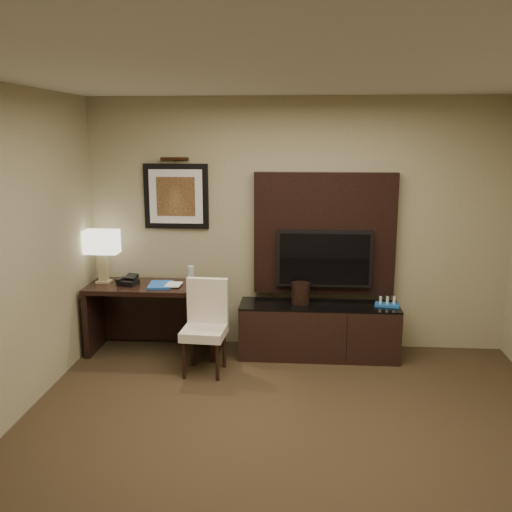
# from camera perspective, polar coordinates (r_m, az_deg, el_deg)

# --- Properties ---
(floor) EXTENTS (4.50, 5.00, 0.01)m
(floor) POSITION_cam_1_polar(r_m,az_deg,el_deg) (4.27, 3.42, -20.74)
(floor) COLOR #312416
(floor) RESTS_ON ground
(ceiling) EXTENTS (4.50, 5.00, 0.01)m
(ceiling) POSITION_cam_1_polar(r_m,az_deg,el_deg) (3.61, 3.99, 18.33)
(ceiling) COLOR silver
(ceiling) RESTS_ON wall_back
(wall_back) EXTENTS (4.50, 0.01, 2.70)m
(wall_back) POSITION_cam_1_polar(r_m,az_deg,el_deg) (6.16, 4.06, 3.12)
(wall_back) COLOR #999068
(wall_back) RESTS_ON floor
(desk) EXTENTS (1.39, 0.60, 0.74)m
(desk) POSITION_cam_1_polar(r_m,az_deg,el_deg) (6.25, -10.08, -6.15)
(desk) COLOR black
(desk) RESTS_ON floor
(credenza) EXTENTS (1.65, 0.46, 0.57)m
(credenza) POSITION_cam_1_polar(r_m,az_deg,el_deg) (6.08, 6.28, -7.40)
(credenza) COLOR black
(credenza) RESTS_ON floor
(tv_wall_panel) EXTENTS (1.50, 0.12, 1.30)m
(tv_wall_panel) POSITION_cam_1_polar(r_m,az_deg,el_deg) (6.12, 6.86, 2.24)
(tv_wall_panel) COLOR black
(tv_wall_panel) RESTS_ON wall_back
(tv) EXTENTS (1.00, 0.08, 0.60)m
(tv) POSITION_cam_1_polar(r_m,az_deg,el_deg) (6.07, 6.83, -0.24)
(tv) COLOR black
(tv) RESTS_ON tv_wall_panel
(artwork) EXTENTS (0.70, 0.04, 0.70)m
(artwork) POSITION_cam_1_polar(r_m,az_deg,el_deg) (6.25, -7.98, 5.93)
(artwork) COLOR black
(artwork) RESTS_ON wall_back
(picture_light) EXTENTS (0.04, 0.04, 0.30)m
(picture_light) POSITION_cam_1_polar(r_m,az_deg,el_deg) (6.18, -8.16, 9.58)
(picture_light) COLOR #3E2213
(picture_light) RESTS_ON wall_back
(desk_chair) EXTENTS (0.44, 0.50, 0.85)m
(desk_chair) POSITION_cam_1_polar(r_m,az_deg,el_deg) (5.61, -5.22, -7.54)
(desk_chair) COLOR #EDE0C6
(desk_chair) RESTS_ON floor
(table_lamp) EXTENTS (0.38, 0.29, 0.54)m
(table_lamp) POSITION_cam_1_polar(r_m,az_deg,el_deg) (6.30, -15.08, -0.18)
(table_lamp) COLOR tan
(table_lamp) RESTS_ON desk
(desk_phone) EXTENTS (0.22, 0.21, 0.09)m
(desk_phone) POSITION_cam_1_polar(r_m,az_deg,el_deg) (6.18, -12.67, -2.41)
(desk_phone) COLOR black
(desk_phone) RESTS_ON desk
(blue_folder) EXTENTS (0.26, 0.33, 0.02)m
(blue_folder) POSITION_cam_1_polar(r_m,az_deg,el_deg) (6.09, -9.53, -2.85)
(blue_folder) COLOR #1B56B3
(blue_folder) RESTS_ON desk
(book) EXTENTS (0.16, 0.02, 0.22)m
(book) POSITION_cam_1_polar(r_m,az_deg,el_deg) (6.05, -9.03, -1.96)
(book) COLOR tan
(book) RESTS_ON desk
(water_bottle) EXTENTS (0.07, 0.07, 0.19)m
(water_bottle) POSITION_cam_1_polar(r_m,az_deg,el_deg) (6.10, -6.51, -1.90)
(water_bottle) COLOR silver
(water_bottle) RESTS_ON desk
(ice_bucket) EXTENTS (0.25, 0.25, 0.22)m
(ice_bucket) POSITION_cam_1_polar(r_m,az_deg,el_deg) (5.99, 4.48, -3.71)
(ice_bucket) COLOR black
(ice_bucket) RESTS_ON credenza
(minibar_tray) EXTENTS (0.27, 0.19, 0.09)m
(minibar_tray) POSITION_cam_1_polar(r_m,az_deg,el_deg) (6.05, 12.99, -4.47)
(minibar_tray) COLOR #1A59A9
(minibar_tray) RESTS_ON credenza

